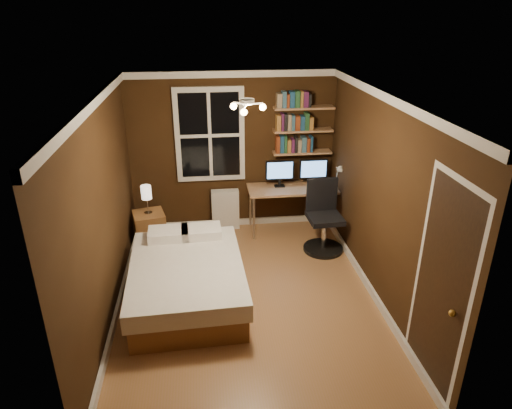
{
  "coord_description": "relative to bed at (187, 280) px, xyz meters",
  "views": [
    {
      "loc": [
        -0.47,
        -4.77,
        3.39
      ],
      "look_at": [
        0.16,
        0.45,
        1.07
      ],
      "focal_mm": 32.0,
      "sensor_mm": 36.0,
      "label": 1
    }
  ],
  "objects": [
    {
      "name": "desk_lamp",
      "position": [
        2.31,
        1.54,
        0.68
      ],
      "size": [
        0.14,
        0.32,
        0.44
      ],
      "primitive_type": null,
      "color": "silver",
      "rests_on": "desk"
    },
    {
      "name": "bookshelf_upper",
      "position": [
        1.82,
        1.92,
        1.68
      ],
      "size": [
        0.92,
        0.22,
        0.03
      ],
      "primitive_type": "cube",
      "color": "#9B6E4B",
      "rests_on": "wall_back"
    },
    {
      "name": "door",
      "position": [
        2.33,
        -1.61,
        0.75
      ],
      "size": [
        0.03,
        0.82,
        2.05
      ],
      "primitive_type": null,
      "color": "black",
      "rests_on": "ground"
    },
    {
      "name": "window",
      "position": [
        0.39,
        2.0,
        1.28
      ],
      "size": [
        1.06,
        0.06,
        1.46
      ],
      "primitive_type": "cube",
      "color": "silver",
      "rests_on": "wall_back"
    },
    {
      "name": "floor",
      "position": [
        0.74,
        -0.06,
        -0.27
      ],
      "size": [
        4.2,
        4.2,
        0.0
      ],
      "primitive_type": "plane",
      "color": "olive",
      "rests_on": "ground"
    },
    {
      "name": "monitor_right",
      "position": [
        1.99,
        1.8,
        0.68
      ],
      "size": [
        0.45,
        0.12,
        0.43
      ],
      "primitive_type": null,
      "color": "black",
      "rests_on": "desk"
    },
    {
      "name": "bed",
      "position": [
        0.0,
        0.0,
        0.0
      ],
      "size": [
        1.42,
        1.92,
        0.64
      ],
      "rotation": [
        0.0,
        0.0,
        0.04
      ],
      "color": "brown",
      "rests_on": "ground"
    },
    {
      "name": "books_row_upper",
      "position": [
        1.82,
        1.92,
        1.81
      ],
      "size": [
        0.48,
        0.16,
        0.23
      ],
      "primitive_type": null,
      "color": "#23522C",
      "rests_on": "bookshelf_upper"
    },
    {
      "name": "bedside_lamp",
      "position": [
        -0.58,
        1.43,
        0.49
      ],
      "size": [
        0.15,
        0.15,
        0.44
      ],
      "primitive_type": null,
      "color": "beige",
      "rests_on": "nightstand"
    },
    {
      "name": "bookshelf_lower",
      "position": [
        1.82,
        1.92,
        0.98
      ],
      "size": [
        0.92,
        0.22,
        0.03
      ],
      "primitive_type": "cube",
      "color": "#9B6E4B",
      "rests_on": "wall_back"
    },
    {
      "name": "wall_back",
      "position": [
        0.74,
        2.04,
        0.98
      ],
      "size": [
        3.2,
        0.04,
        2.5
      ],
      "primitive_type": "cube",
      "color": "black",
      "rests_on": "ground"
    },
    {
      "name": "door_knob",
      "position": [
        2.29,
        -1.91,
        0.73
      ],
      "size": [
        0.06,
        0.06,
        0.06
      ],
      "primitive_type": "sphere",
      "color": "gold",
      "rests_on": "door"
    },
    {
      "name": "wall_left",
      "position": [
        -0.86,
        -0.06,
        0.98
      ],
      "size": [
        0.04,
        4.2,
        2.5
      ],
      "primitive_type": "cube",
      "color": "black",
      "rests_on": "ground"
    },
    {
      "name": "wall_right",
      "position": [
        2.34,
        -0.06,
        0.98
      ],
      "size": [
        0.04,
        4.2,
        2.5
      ],
      "primitive_type": "cube",
      "color": "black",
      "rests_on": "ground"
    },
    {
      "name": "books_row_middle",
      "position": [
        1.82,
        1.92,
        1.46
      ],
      "size": [
        0.54,
        0.16,
        0.23
      ],
      "primitive_type": null,
      "color": "navy",
      "rests_on": "bookshelf_middle"
    },
    {
      "name": "bookshelf_middle",
      "position": [
        1.82,
        1.92,
        1.33
      ],
      "size": [
        0.92,
        0.22,
        0.03
      ],
      "primitive_type": "cube",
      "color": "#9B6E4B",
      "rests_on": "wall_back"
    },
    {
      "name": "ceiling_fixture",
      "position": [
        0.74,
        -0.16,
        2.13
      ],
      "size": [
        0.44,
        0.44,
        0.18
      ],
      "primitive_type": null,
      "color": "beige",
      "rests_on": "ceiling"
    },
    {
      "name": "monitor_left",
      "position": [
        1.45,
        1.8,
        0.68
      ],
      "size": [
        0.45,
        0.12,
        0.43
      ],
      "primitive_type": null,
      "color": "black",
      "rests_on": "desk"
    },
    {
      "name": "radiator",
      "position": [
        0.59,
        1.92,
        0.06
      ],
      "size": [
        0.44,
        0.15,
        0.66
      ],
      "primitive_type": "cube",
      "color": "silver",
      "rests_on": "ground"
    },
    {
      "name": "nightstand",
      "position": [
        -0.58,
        1.43,
        0.0
      ],
      "size": [
        0.53,
        0.53,
        0.55
      ],
      "primitive_type": "cube",
      "rotation": [
        0.0,
        0.0,
        0.23
      ],
      "color": "brown",
      "rests_on": "ground"
    },
    {
      "name": "office_chair",
      "position": [
        1.98,
        1.05,
        0.14
      ],
      "size": [
        0.59,
        0.59,
        1.07
      ],
      "rotation": [
        0.0,
        0.0,
        0.05
      ],
      "color": "black",
      "rests_on": "ground"
    },
    {
      "name": "ceiling",
      "position": [
        0.74,
        -0.06,
        2.23
      ],
      "size": [
        3.2,
        4.2,
        0.02
      ],
      "primitive_type": "cube",
      "color": "white",
      "rests_on": "wall_back"
    },
    {
      "name": "books_row_lower",
      "position": [
        1.82,
        1.92,
        1.11
      ],
      "size": [
        0.6,
        0.16,
        0.23
      ],
      "primitive_type": null,
      "color": "maroon",
      "rests_on": "bookshelf_lower"
    },
    {
      "name": "desk",
      "position": [
        1.72,
        1.73,
        0.4
      ],
      "size": [
        1.55,
        0.58,
        0.74
      ],
      "color": "#9B6E4B",
      "rests_on": "ground"
    }
  ]
}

